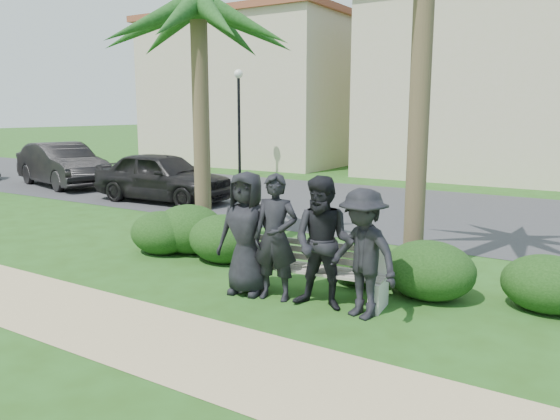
# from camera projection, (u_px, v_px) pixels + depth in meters

# --- Properties ---
(ground) EXTENTS (160.00, 160.00, 0.00)m
(ground) POSITION_uv_depth(u_px,v_px,m) (249.00, 295.00, 7.89)
(ground) COLOR #264A15
(ground) RESTS_ON ground
(footpath) EXTENTS (30.00, 1.60, 0.01)m
(footpath) POSITION_uv_depth(u_px,v_px,m) (159.00, 339.00, 6.39)
(footpath) COLOR tan
(footpath) RESTS_ON ground
(asphalt_street) EXTENTS (160.00, 8.00, 0.01)m
(asphalt_street) POSITION_uv_depth(u_px,v_px,m) (423.00, 211.00, 14.55)
(asphalt_street) COLOR #2D2D30
(asphalt_street) RESTS_ON ground
(stucco_bldg_left) EXTENTS (10.40, 8.40, 7.30)m
(stucco_bldg_left) POSITION_uv_depth(u_px,v_px,m) (261.00, 91.00, 28.52)
(stucco_bldg_left) COLOR #C2B992
(stucco_bldg_left) RESTS_ON ground
(stucco_bldg_right) EXTENTS (8.40, 8.40, 7.30)m
(stucco_bldg_right) POSITION_uv_depth(u_px,v_px,m) (479.00, 86.00, 22.75)
(stucco_bldg_right) COLOR #C2B992
(stucco_bldg_right) RESTS_ON ground
(street_lamp) EXTENTS (0.36, 0.36, 4.29)m
(street_lamp) POSITION_uv_depth(u_px,v_px,m) (239.00, 103.00, 22.08)
(street_lamp) COLOR black
(street_lamp) RESTS_ON ground
(park_bench) EXTENTS (2.25, 0.73, 0.77)m
(park_bench) POSITION_uv_depth(u_px,v_px,m) (309.00, 274.00, 7.76)
(park_bench) COLOR gray
(park_bench) RESTS_ON ground
(man_a) EXTENTS (0.95, 0.69, 1.79)m
(man_a) POSITION_uv_depth(u_px,v_px,m) (247.00, 233.00, 7.86)
(man_a) COLOR black
(man_a) RESTS_ON ground
(man_b) EXTENTS (0.72, 0.55, 1.79)m
(man_b) POSITION_uv_depth(u_px,v_px,m) (276.00, 237.00, 7.61)
(man_b) COLOR black
(man_b) RESTS_ON ground
(man_c) EXTENTS (0.96, 0.79, 1.80)m
(man_c) POSITION_uv_depth(u_px,v_px,m) (324.00, 243.00, 7.24)
(man_c) COLOR black
(man_c) RESTS_ON ground
(man_d) EXTENTS (1.22, 0.92, 1.68)m
(man_d) POSITION_uv_depth(u_px,v_px,m) (363.00, 254.00, 6.94)
(man_d) COLOR black
(man_d) RESTS_ON ground
(hedge_a) EXTENTS (1.43, 1.18, 0.93)m
(hedge_a) POSITION_uv_depth(u_px,v_px,m) (189.00, 228.00, 10.28)
(hedge_a) COLOR black
(hedge_a) RESTS_ON ground
(hedge_b) EXTENTS (1.25, 1.03, 0.82)m
(hedge_b) POSITION_uv_depth(u_px,v_px,m) (162.00, 231.00, 10.22)
(hedge_b) COLOR black
(hedge_b) RESTS_ON ground
(hedge_c) EXTENTS (1.32, 1.09, 0.86)m
(hedge_c) POSITION_uv_depth(u_px,v_px,m) (224.00, 237.00, 9.64)
(hedge_c) COLOR black
(hedge_c) RESTS_ON ground
(hedge_d) EXTENTS (1.04, 0.86, 0.68)m
(hedge_d) POSITION_uv_depth(u_px,v_px,m) (362.00, 263.00, 8.36)
(hedge_d) COLOR black
(hedge_d) RESTS_ON ground
(hedge_e) EXTENTS (1.31, 1.08, 0.85)m
(hedge_e) POSITION_uv_depth(u_px,v_px,m) (429.00, 268.00, 7.74)
(hedge_e) COLOR black
(hedge_e) RESTS_ON ground
(hedge_f) EXTENTS (1.19, 0.99, 0.78)m
(hedge_f) POSITION_uv_depth(u_px,v_px,m) (548.00, 282.00, 7.24)
(hedge_f) COLOR black
(hedge_f) RESTS_ON ground
(palm_left) EXTENTS (3.00, 3.00, 5.44)m
(palm_left) POSITION_uv_depth(u_px,v_px,m) (198.00, 10.00, 10.07)
(palm_left) COLOR brown
(palm_left) RESTS_ON ground
(car_a) EXTENTS (4.39, 1.94, 1.47)m
(car_a) POSITION_uv_depth(u_px,v_px,m) (162.00, 177.00, 16.01)
(car_a) COLOR black
(car_a) RESTS_ON ground
(car_b) EXTENTS (4.90, 2.70, 1.53)m
(car_b) POSITION_uv_depth(u_px,v_px,m) (62.00, 165.00, 19.31)
(car_b) COLOR black
(car_b) RESTS_ON ground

